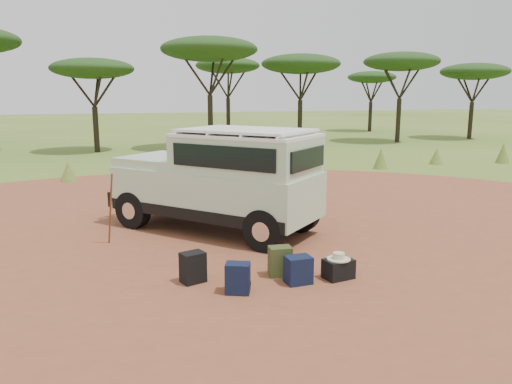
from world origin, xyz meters
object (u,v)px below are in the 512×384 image
object	(u,v)px
backpack_olive	(280,261)
duffel_navy	(298,270)
safari_vehicle	(221,182)
hard_case	(338,269)
walking_staff	(110,209)
backpack_navy	(238,278)
backpack_black	(193,268)

from	to	relation	value
backpack_olive	duffel_navy	bearing A→B (deg)	-61.95
safari_vehicle	hard_case	bearing A→B (deg)	-23.67
walking_staff	backpack_navy	world-z (taller)	walking_staff
walking_staff	backpack_navy	size ratio (longest dim) A/B	3.09
walking_staff	duffel_navy	xyz separation A→B (m)	(2.81, -3.13, -0.51)
safari_vehicle	duffel_navy	world-z (taller)	safari_vehicle
backpack_olive	walking_staff	bearing A→B (deg)	140.25
duffel_navy	walking_staff	bearing A→B (deg)	129.48
duffel_navy	backpack_olive	bearing A→B (deg)	109.55
duffel_navy	backpack_navy	bearing A→B (deg)	-177.25
backpack_navy	duffel_navy	xyz separation A→B (m)	(1.04, 0.10, -0.01)
backpack_olive	duffel_navy	xyz separation A→B (m)	(0.17, -0.41, -0.03)
safari_vehicle	backpack_navy	world-z (taller)	safari_vehicle
walking_staff	backpack_navy	bearing A→B (deg)	-88.77
backpack_black	duffel_navy	distance (m)	1.71
safari_vehicle	backpack_olive	size ratio (longest dim) A/B	9.18
walking_staff	backpack_olive	size ratio (longest dim) A/B	2.92
backpack_olive	hard_case	distance (m)	0.98
safari_vehicle	hard_case	xyz separation A→B (m)	(1.15, -3.47, -0.94)
walking_staff	backpack_black	distance (m)	2.87
backpack_olive	safari_vehicle	bearing A→B (deg)	100.99
walking_staff	backpack_black	world-z (taller)	walking_staff
backpack_navy	backpack_olive	xyz separation A→B (m)	(0.88, 0.50, 0.01)
backpack_black	backpack_navy	bearing A→B (deg)	-67.14
backpack_navy	backpack_black	bearing A→B (deg)	153.70
backpack_black	hard_case	size ratio (longest dim) A/B	1.08
walking_staff	backpack_black	bearing A→B (deg)	-92.56
backpack_olive	duffel_navy	distance (m)	0.44
backpack_olive	hard_case	bearing A→B (deg)	-18.54
walking_staff	backpack_black	size ratio (longest dim) A/B	2.95
safari_vehicle	backpack_black	size ratio (longest dim) A/B	9.25
backpack_black	walking_staff	bearing A→B (deg)	96.72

